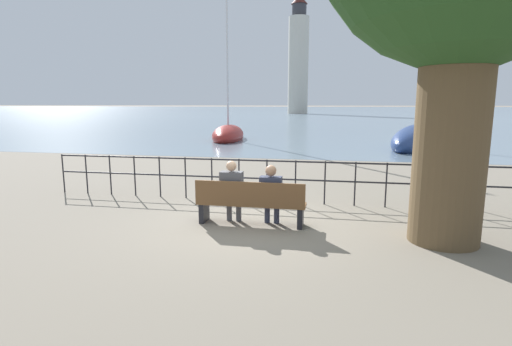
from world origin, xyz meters
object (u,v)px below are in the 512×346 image
sailboat_3 (418,140)px  sailboat_0 (228,134)px  seated_person_left (232,189)px  seated_person_right (271,192)px  park_bench (251,203)px  harbor_lighthouse (298,60)px

sailboat_3 → sailboat_0: bearing=-169.0°
seated_person_left → sailboat_3: sailboat_3 is taller
seated_person_right → sailboat_0: bearing=107.5°
seated_person_right → sailboat_0: (-5.78, 18.33, -0.31)m
park_bench → seated_person_left: 0.48m
sailboat_0 → sailboat_3: bearing=-17.7°
park_bench → seated_person_left: bearing=168.9°
park_bench → sailboat_0: 19.18m
seated_person_left → sailboat_3: bearing=67.8°
sailboat_0 → sailboat_3: size_ratio=1.20×
sailboat_0 → sailboat_3: sailboat_0 is taller
harbor_lighthouse → park_bench: bearing=-85.4°
park_bench → sailboat_3: bearing=69.1°
park_bench → sailboat_0: (-5.38, 18.41, -0.08)m
seated_person_right → harbor_lighthouse: size_ratio=0.04×
sailboat_0 → park_bench: bearing=-81.7°
seated_person_right → sailboat_3: (5.87, 16.34, -0.29)m
park_bench → seated_person_right: (0.40, 0.08, 0.23)m
seated_person_left → sailboat_3: 17.65m
sailboat_3 → harbor_lighthouse: bearing=121.1°
park_bench → seated_person_right: 0.46m
park_bench → harbor_lighthouse: bearing=94.6°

